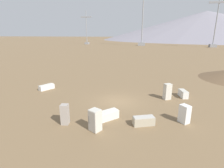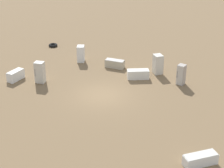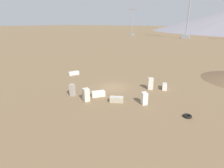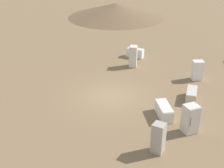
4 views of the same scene
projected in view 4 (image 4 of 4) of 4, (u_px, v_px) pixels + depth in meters
The scene contains 9 objects.
ground_plane at pixel (111, 96), 20.97m from camera, with size 1000.00×1000.00×0.00m, color brown.
dirt_mound at pixel (116, 10), 40.17m from camera, with size 12.41×12.41×1.80m.
discarded_fridge_0 at pixel (164, 111), 18.51m from camera, with size 1.71×1.75×0.75m.
discarded_fridge_2 at pixel (197, 70), 23.01m from camera, with size 0.95×0.96×1.48m.
discarded_fridge_3 at pixel (133, 56), 25.24m from camera, with size 0.91×0.88×1.73m.
discarded_fridge_4 at pixel (191, 95), 20.36m from camera, with size 1.78×1.22×0.70m.
discarded_fridge_5 at pixel (135, 53), 27.33m from camera, with size 0.96×1.58×0.79m.
discarded_fridge_6 at pixel (158, 138), 15.29m from camera, with size 0.64×0.69×1.63m.
discarded_fridge_7 at pixel (190, 119), 16.86m from camera, with size 0.99×0.97×1.64m.
Camera 4 is at (14.31, 11.72, 9.90)m, focal length 50.00 mm.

